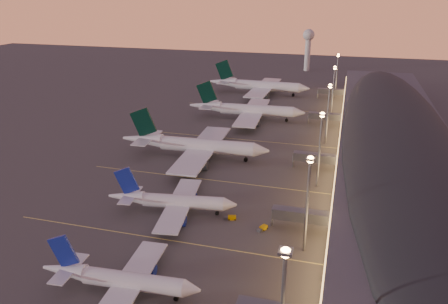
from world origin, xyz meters
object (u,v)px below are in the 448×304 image
airliner_wide_near (194,145)px  airliner_wide_mid (246,110)px  baggage_tug_d (263,228)px  radar_tower (308,43)px  baggage_tug_c (230,218)px  airliner_narrow_south (120,280)px  airliner_wide_far (258,86)px  airliner_narrow_north (172,201)px

airliner_wide_near → airliner_wide_mid: (7.61, 57.40, -0.03)m
airliner_wide_near → baggage_tug_d: (36.71, -47.16, -4.46)m
radar_tower → baggage_tug_c: bearing=-89.1°
airliner_narrow_south → baggage_tug_d: size_ratio=10.12×
airliner_wide_far → airliner_wide_mid: bearing=-82.8°
airliner_narrow_south → airliner_wide_far: airliner_wide_far is taller
airliner_narrow_south → baggage_tug_d: airliner_narrow_south is taller
baggage_tug_c → baggage_tug_d: (10.08, -3.26, -0.02)m
radar_tower → airliner_narrow_north: bearing=-93.2°
airliner_wide_near → baggage_tug_d: airliner_wide_near is taller
radar_tower → airliner_wide_mid: bearing=-95.8°
airliner_wide_near → radar_tower: (22.79, 205.81, 16.95)m
airliner_narrow_south → airliner_wide_near: size_ratio=0.61×
airliner_wide_mid → baggage_tug_d: airliner_wide_mid is taller
airliner_wide_near → airliner_wide_mid: size_ratio=1.01×
airliner_narrow_north → airliner_wide_far: size_ratio=0.61×
airliner_wide_mid → radar_tower: 150.15m
airliner_narrow_south → radar_tower: bearing=83.9°
airliner_wide_far → baggage_tug_c: bearing=-79.6°
airliner_narrow_north → airliner_narrow_south: bearing=-93.7°
airliner_narrow_north → baggage_tug_d: 28.17m
airliner_wide_near → airliner_wide_mid: 57.90m
airliner_wide_mid → airliner_wide_far: size_ratio=0.93×
airliner_wide_far → radar_tower: (20.81, 91.54, 16.59)m
airliner_narrow_north → airliner_wide_near: (-8.84, 44.45, 1.33)m
airliner_narrow_north → baggage_tug_d: size_ratio=10.73×
radar_tower → baggage_tug_d: radar_tower is taller
airliner_wide_near → airliner_narrow_north: bearing=-81.6°
radar_tower → baggage_tug_d: size_ratio=8.97×
airliner_narrow_north → radar_tower: (13.94, 250.26, 18.28)m
airliner_narrow_south → airliner_narrow_north: bearing=90.7°
airliner_wide_near → radar_tower: bearing=80.9°
radar_tower → baggage_tug_c: (3.84, -249.71, -21.39)m
airliner_wide_near → baggage_tug_d: bearing=-54.9°
airliner_wide_far → baggage_tug_c: 160.15m
radar_tower → airliner_narrow_south: bearing=-92.2°
airliner_narrow_south → airliner_wide_mid: bearing=87.8°
baggage_tug_d → airliner_narrow_north: bearing=110.1°
airliner_narrow_south → airliner_wide_far: bearing=88.9°
baggage_tug_d → airliner_wide_mid: bearing=41.2°
airliner_wide_mid → baggage_tug_c: airliner_wide_mid is taller
airliner_wide_mid → baggage_tug_d: 108.62m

